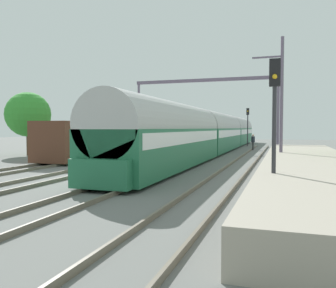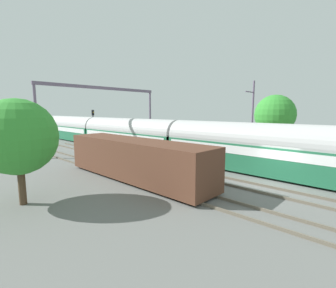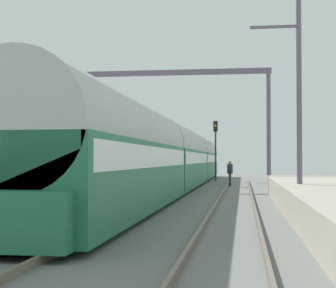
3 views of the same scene
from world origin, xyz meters
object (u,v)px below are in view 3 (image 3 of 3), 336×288
at_px(passenger_train, 175,157).
at_px(catenary_gantry, 151,100).
at_px(person_crossing, 230,171).
at_px(railway_signal_far, 216,142).

xyz_separation_m(passenger_train, catenary_gantry, (-1.94, 2.44, 3.90)).
relative_size(passenger_train, catenary_gantry, 3.06).
height_order(person_crossing, catenary_gantry, catenary_gantry).
relative_size(person_crossing, catenary_gantry, 0.11).
xyz_separation_m(person_crossing, railway_signal_far, (-1.41, 8.82, 2.20)).
xyz_separation_m(passenger_train, person_crossing, (3.33, 3.11, -0.94)).
height_order(person_crossing, railway_signal_far, railway_signal_far).
relative_size(person_crossing, railway_signal_far, 0.34).
bearing_deg(passenger_train, person_crossing, 43.04).
xyz_separation_m(person_crossing, catenary_gantry, (-5.27, -0.67, 4.85)).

